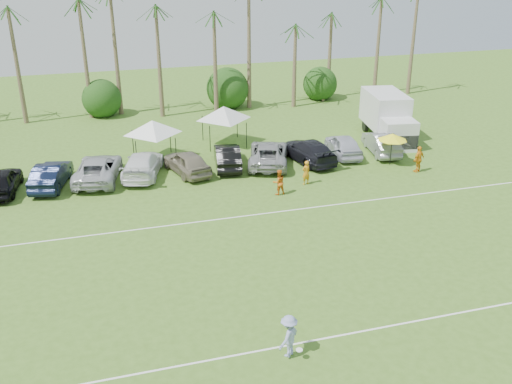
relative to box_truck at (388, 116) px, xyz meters
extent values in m
plane|color=#41691F|center=(-16.30, -25.02, -1.96)|extent=(120.00, 120.00, 0.00)
cube|color=white|center=(-16.30, -23.02, -1.96)|extent=(80.00, 0.10, 0.01)
cube|color=white|center=(-16.30, -11.02, -1.96)|extent=(80.00, 0.10, 0.01)
cone|color=brown|center=(-28.30, 12.98, 3.04)|extent=(0.44, 0.44, 10.00)
cone|color=brown|center=(-24.30, 12.98, 3.54)|extent=(0.44, 0.44, 11.00)
cone|color=brown|center=(-20.30, 12.98, 2.04)|extent=(0.44, 0.44, 8.00)
cone|color=brown|center=(-16.30, 12.98, 2.54)|extent=(0.44, 0.44, 9.00)
cone|color=brown|center=(-12.30, 12.98, 3.04)|extent=(0.44, 0.44, 10.00)
cone|color=brown|center=(-8.30, 12.98, 3.54)|extent=(0.44, 0.44, 11.00)
cone|color=brown|center=(-3.30, 12.98, 2.04)|extent=(0.44, 0.44, 8.00)
cone|color=brown|center=(1.70, 12.98, 2.54)|extent=(0.44, 0.44, 9.00)
cone|color=brown|center=(6.70, 12.98, 3.04)|extent=(0.44, 0.44, 10.00)
cone|color=brown|center=(10.70, 12.98, 3.54)|extent=(0.44, 0.44, 11.00)
cylinder|color=brown|center=(-22.30, 13.98, -1.26)|extent=(0.30, 0.30, 1.40)
sphere|color=#163B10|center=(-22.30, 13.98, -0.16)|extent=(4.00, 4.00, 4.00)
cylinder|color=brown|center=(-10.30, 13.98, -1.26)|extent=(0.30, 0.30, 1.40)
sphere|color=#163B10|center=(-10.30, 13.98, -0.16)|extent=(4.00, 4.00, 4.00)
cylinder|color=brown|center=(-0.30, 13.98, -1.26)|extent=(0.30, 0.30, 1.40)
sphere|color=#163B10|center=(-0.30, 13.98, -0.16)|extent=(4.00, 4.00, 4.00)
imported|color=orange|center=(-9.92, -7.38, -1.13)|extent=(0.69, 0.55, 1.66)
imported|color=orange|center=(-12.20, -8.50, -1.12)|extent=(0.88, 0.71, 1.69)
imported|color=orange|center=(-1.49, -7.45, -1.01)|extent=(1.21, 0.89, 1.91)
cube|color=silver|center=(0.15, 0.88, 0.32)|extent=(3.58, 5.51, 2.78)
cube|color=silver|center=(-0.44, -2.63, -0.80)|extent=(2.85, 2.40, 2.34)
cube|color=black|center=(-0.57, -3.46, -1.13)|extent=(2.58, 0.75, 1.11)
cube|color=#E5590C|center=(1.53, 0.65, -0.18)|extent=(0.31, 1.76, 1.00)
cylinder|color=black|center=(-1.50, -2.23, -1.46)|extent=(0.49, 1.04, 1.00)
cylinder|color=black|center=(0.70, -2.60, -1.46)|extent=(0.49, 1.04, 1.00)
cylinder|color=black|center=(-0.73, 2.38, -1.46)|extent=(0.49, 1.04, 1.00)
cylinder|color=black|center=(1.46, 2.02, -1.46)|extent=(0.49, 1.04, 1.00)
cylinder|color=black|center=(-20.52, -1.16, -0.95)|extent=(0.06, 0.06, 2.03)
cylinder|color=black|center=(-17.67, -1.16, -0.95)|extent=(0.06, 0.06, 2.03)
cylinder|color=black|center=(-20.52, 1.68, -0.95)|extent=(0.06, 0.06, 2.03)
cylinder|color=black|center=(-17.67, 1.68, -0.95)|extent=(0.06, 0.06, 2.03)
pyramid|color=white|center=(-19.10, 0.26, 1.08)|extent=(4.38, 4.38, 1.01)
cylinder|color=black|center=(-14.71, 0.89, -0.92)|extent=(0.06, 0.06, 2.09)
cylinder|color=black|center=(-11.79, 0.89, -0.92)|extent=(0.06, 0.06, 2.09)
cylinder|color=black|center=(-14.71, 3.81, -0.92)|extent=(0.06, 0.06, 2.09)
cylinder|color=black|center=(-11.79, 3.81, -0.92)|extent=(0.06, 0.06, 2.09)
pyramid|color=silver|center=(-13.25, 2.35, 1.16)|extent=(4.50, 4.50, 1.04)
cylinder|color=black|center=(-2.69, -5.66, -0.89)|extent=(0.05, 0.05, 2.15)
cone|color=#FFF81A|center=(-2.69, -5.66, 0.18)|extent=(2.15, 2.15, 0.49)
imported|color=#8A95C4|center=(-16.77, -23.56, -1.06)|extent=(1.33, 1.26, 1.81)
cylinder|color=white|center=(-16.46, -23.95, -1.49)|extent=(0.27, 0.27, 0.03)
imported|color=black|center=(-29.31, -3.27, -1.14)|extent=(2.41, 4.99, 1.64)
imported|color=black|center=(-26.29, -3.06, -1.14)|extent=(2.79, 5.24, 1.64)
imported|color=#B5B6BB|center=(-23.27, -2.76, -1.14)|extent=(3.83, 6.33, 1.64)
imported|color=white|center=(-20.25, -2.72, -1.14)|extent=(3.77, 6.07, 1.64)
imported|color=gray|center=(-17.23, -3.18, -1.14)|extent=(3.17, 5.16, 1.64)
imported|color=black|center=(-14.21, -2.73, -1.14)|extent=(2.50, 5.19, 1.64)
imported|color=#9A9A9B|center=(-11.19, -3.03, -1.14)|extent=(4.51, 6.47, 1.64)
imported|color=black|center=(-8.17, -3.24, -1.14)|extent=(3.19, 5.95, 1.64)
imported|color=silver|center=(-5.15, -2.79, -1.14)|extent=(2.50, 5.01, 1.64)
imported|color=gray|center=(-2.13, -3.15, -1.14)|extent=(2.53, 5.20, 1.64)
camera|label=1|loc=(-22.98, -40.49, 12.81)|focal=40.00mm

